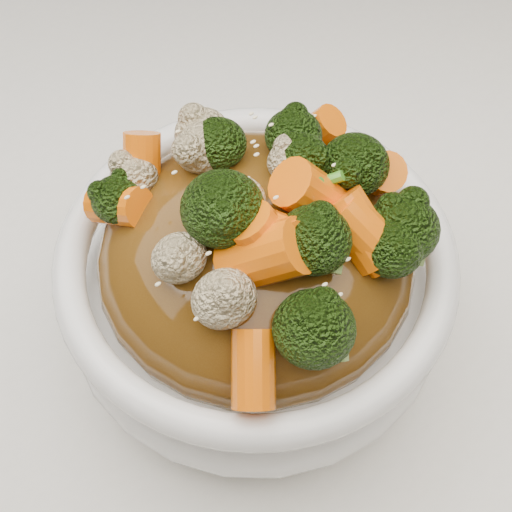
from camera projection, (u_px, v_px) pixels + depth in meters
dining_table at (209, 463)px, 0.80m from camera, size 1.20×0.80×0.75m
tablecloth at (183, 300)px, 0.51m from camera, size 1.20×0.80×0.04m
bowl at (256, 288)px, 0.44m from camera, size 0.29×0.29×0.09m
sauce_base at (256, 259)px, 0.41m from camera, size 0.23×0.23×0.10m
carrots at (256, 185)px, 0.36m from camera, size 0.23×0.23×0.05m
broccoli at (256, 186)px, 0.36m from camera, size 0.23×0.23×0.05m
cauliflower at (256, 189)px, 0.36m from camera, size 0.23×0.23×0.04m
scallions at (256, 183)px, 0.36m from camera, size 0.17×0.17×0.02m
sesame_seeds at (256, 183)px, 0.36m from camera, size 0.21×0.21×0.01m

